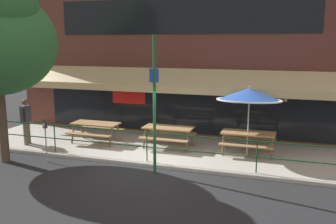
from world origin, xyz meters
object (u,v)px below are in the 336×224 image
Objects in this scene: patio_umbrella_right at (249,95)px; street_sign_pole at (154,104)px; picnic_table_left at (96,127)px; parking_meter_near at (45,128)px; picnic_table_centre at (168,131)px; picnic_table_right at (248,137)px; pedestrian_walking at (26,119)px.

patio_umbrella_right is 3.40m from street_sign_pole.
picnic_table_left is 0.76× the size of patio_umbrella_right.
street_sign_pole is at bearing 1.22° from parking_meter_near.
patio_umbrella_right is (2.84, -0.13, 1.47)m from picnic_table_centre.
picnic_table_centre is at bearing -178.51° from picnic_table_right.
picnic_table_centre is 0.76× the size of patio_umbrella_right.
patio_umbrella_right is at bearing 0.77° from picnic_table_left.
picnic_table_left is at bearing -177.23° from picnic_table_right.
street_sign_pole is (0.39, -2.48, 1.40)m from picnic_table_centre.
pedestrian_walking is 0.42× the size of street_sign_pole.
picnic_table_left is 4.20m from street_sign_pole.
picnic_table_right is 1.27× the size of parking_meter_near.
picnic_table_centre is at bearing 98.94° from street_sign_pole.
patio_umbrella_right is 1.39× the size of pedestrian_walking.
street_sign_pole is at bearing -136.13° from patio_umbrella_right.
pedestrian_walking reaches higher than picnic_table_right.
parking_meter_near is at bearing -142.64° from picnic_table_centre.
picnic_table_centre is at bearing 4.05° from picnic_table_left.
patio_umbrella_right is at bearing -2.52° from picnic_table_centre.
picnic_table_left is 5.88m from patio_umbrella_right.
patio_umbrella_right is 8.18m from pedestrian_walking.
parking_meter_near is at bearing -156.96° from picnic_table_right.
street_sign_pole is (-2.45, -2.56, 1.40)m from picnic_table_right.
parking_meter_near is (-6.20, -2.44, -1.03)m from patio_umbrella_right.
picnic_table_left and picnic_table_right have the same top height.
parking_meter_near is (-0.51, -2.36, 0.44)m from picnic_table_left.
patio_umbrella_right is 6.74m from parking_meter_near.
pedestrian_walking is (-8.03, -1.29, 0.35)m from picnic_table_right.
pedestrian_walking is at bearing 167.22° from street_sign_pole.
street_sign_pole is at bearing -81.06° from picnic_table_centre.
picnic_table_centre is 1.27× the size of parking_meter_near.
picnic_table_left and picnic_table_centre have the same top height.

